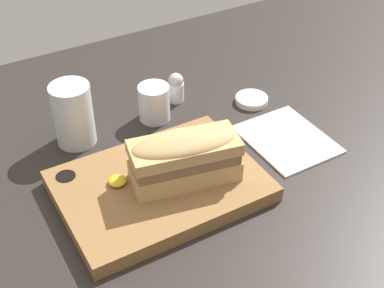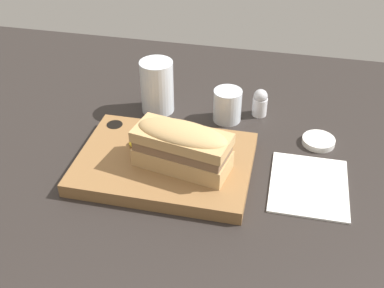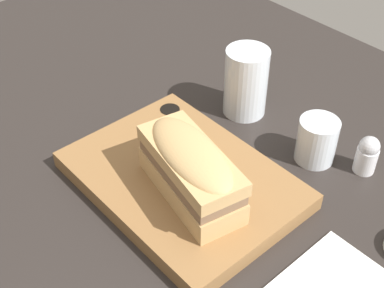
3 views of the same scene
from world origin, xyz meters
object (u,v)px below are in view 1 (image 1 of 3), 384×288
at_px(napkin, 287,139).
at_px(condiment_dish, 252,100).
at_px(water_glass, 74,118).
at_px(serving_board, 159,186).
at_px(salt_shaker, 176,87).
at_px(sandwich, 185,156).
at_px(wine_glass, 155,104).

distance_m(napkin, condiment_dish, 0.14).
distance_m(water_glass, napkin, 0.40).
height_order(serving_board, condiment_dish, serving_board).
xyz_separation_m(water_glass, salt_shaker, (0.23, 0.03, -0.02)).
height_order(sandwich, salt_shaker, sandwich).
bearing_deg(serving_board, sandwich, -23.50).
bearing_deg(sandwich, serving_board, 156.50).
height_order(water_glass, wine_glass, water_glass).
bearing_deg(condiment_dish, napkin, -96.44).
bearing_deg(wine_glass, serving_board, -115.31).
relative_size(serving_board, wine_glass, 4.53).
height_order(sandwich, napkin, sandwich).
bearing_deg(water_glass, salt_shaker, 7.33).
relative_size(sandwich, condiment_dish, 2.79).
height_order(serving_board, salt_shaker, salt_shaker).
distance_m(water_glass, salt_shaker, 0.23).
relative_size(water_glass, salt_shaker, 1.90).
distance_m(sandwich, condiment_dish, 0.31).
height_order(serving_board, wine_glass, wine_glass).
bearing_deg(wine_glass, water_glass, 177.68).
height_order(napkin, condiment_dish, condiment_dish).
bearing_deg(sandwich, napkin, 5.99).
xyz_separation_m(serving_board, salt_shaker, (0.16, 0.23, 0.02)).
relative_size(napkin, salt_shaker, 2.73).
relative_size(wine_glass, condiment_dish, 1.08).
relative_size(serving_board, salt_shaker, 5.21).
xyz_separation_m(salt_shaker, condiment_dish, (0.13, -0.09, -0.03)).
xyz_separation_m(wine_glass, salt_shaker, (0.07, 0.04, -0.00)).
bearing_deg(sandwich, condiment_dish, 33.20).
xyz_separation_m(wine_glass, condiment_dish, (0.20, -0.05, -0.03)).
bearing_deg(condiment_dish, salt_shaker, 147.09).
bearing_deg(condiment_dish, serving_board, -153.17).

